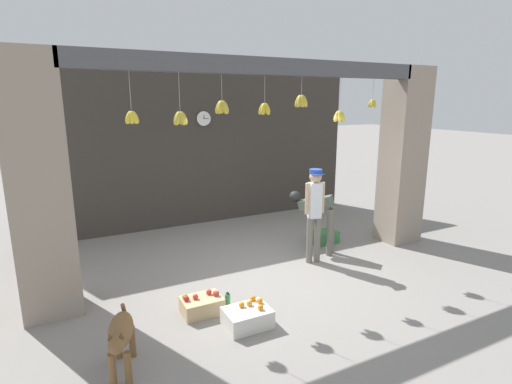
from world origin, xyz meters
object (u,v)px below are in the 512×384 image
Objects in this scene: dog at (121,335)px; water_bottle at (228,301)px; fruit_crate_oranges at (248,317)px; produce_box_green at (324,237)px; shopkeeper at (315,209)px; wall_clock at (204,119)px; worker_stooping at (318,213)px; fruit_crate_apples at (202,305)px.

dog reaches higher than water_bottle.
dog reaches higher than fruit_crate_oranges.
fruit_crate_oranges reaches higher than produce_box_green.
wall_clock is at bearing -60.87° from shopkeeper.
worker_stooping reaches higher than produce_box_green.
dog is 3.76m from shopkeeper.
fruit_crate_apples is 3.34m from produce_box_green.
fruit_crate_apples is 4.58m from wall_clock.
dog is 5.52m from wall_clock.
dog is 0.79× the size of worker_stooping.
dog is at bearing -172.11° from fruit_crate_oranges.
fruit_crate_apples is (-0.40, 0.55, -0.01)m from fruit_crate_oranges.
shopkeeper is 1.31m from produce_box_green.
shopkeeper reaches higher than dog.
fruit_crate_apples is 0.99× the size of produce_box_green.
produce_box_green is 3.04m from water_bottle.
dog is 4.19m from worker_stooping.
dog is at bearing -152.10° from produce_box_green.
dog is at bearing 37.20° from shopkeeper.
fruit_crate_apples is (-2.29, -0.74, -0.84)m from shopkeeper.
water_bottle is at bearing 167.03° from worker_stooping.
fruit_crate_apples is at bearing -111.08° from wall_clock.
fruit_crate_apples is at bearing 139.29° from dog.
produce_box_green is at bearing 0.61° from worker_stooping.
water_bottle is (1.47, 0.73, -0.33)m from dog.
shopkeeper is 4.90× the size of wall_clock.
dog is at bearing 166.94° from worker_stooping.
fruit_crate_oranges is 4.94m from wall_clock.
shopkeeper reaches higher than fruit_crate_apples.
water_bottle is at bearing 95.15° from fruit_crate_oranges.
water_bottle is (-0.05, 0.52, -0.02)m from fruit_crate_oranges.
fruit_crate_oranges is 3.28m from produce_box_green.
wall_clock is at bearing 74.60° from worker_stooping.
fruit_crate_apples is at bearing 125.91° from fruit_crate_oranges.
shopkeeper is at bearing 34.45° from fruit_crate_oranges.
dog is 4.69m from produce_box_green.
produce_box_green is (3.02, 1.43, 0.01)m from fruit_crate_apples.
worker_stooping is at bearing -139.94° from produce_box_green.
produce_box_green is 3.58m from wall_clock.
shopkeeper is at bearing 128.79° from dog.
wall_clock reaches higher than worker_stooping.
shopkeeper is 3.41m from wall_clock.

